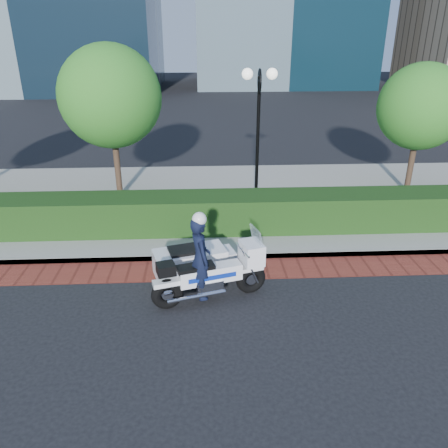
{
  "coord_description": "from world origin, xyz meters",
  "views": [
    {
      "loc": [
        -0.67,
        -7.72,
        5.25
      ],
      "look_at": [
        -0.18,
        1.97,
        1.0
      ],
      "focal_mm": 35.0,
      "sensor_mm": 36.0,
      "label": 1
    }
  ],
  "objects_px": {
    "lamppost": "(258,118)",
    "tree_c": "(421,107)",
    "police_motorcycle": "(200,264)",
    "tree_b": "(110,97)"
  },
  "relations": [
    {
      "from": "tree_b",
      "to": "tree_c",
      "type": "xyz_separation_m",
      "value": [
        10.0,
        -0.0,
        -0.39
      ]
    },
    {
      "from": "lamppost",
      "to": "tree_b",
      "type": "relative_size",
      "value": 0.86
    },
    {
      "from": "police_motorcycle",
      "to": "tree_c",
      "type": "bearing_deg",
      "value": 23.26
    },
    {
      "from": "lamppost",
      "to": "police_motorcycle",
      "type": "relative_size",
      "value": 1.65
    },
    {
      "from": "lamppost",
      "to": "tree_b",
      "type": "distance_m",
      "value": 4.71
    },
    {
      "from": "tree_c",
      "to": "police_motorcycle",
      "type": "height_order",
      "value": "tree_c"
    },
    {
      "from": "lamppost",
      "to": "tree_c",
      "type": "distance_m",
      "value": 5.65
    },
    {
      "from": "tree_c",
      "to": "police_motorcycle",
      "type": "distance_m",
      "value": 9.68
    },
    {
      "from": "tree_c",
      "to": "lamppost",
      "type": "bearing_deg",
      "value": -166.7
    },
    {
      "from": "police_motorcycle",
      "to": "tree_b",
      "type": "bearing_deg",
      "value": 98.53
    }
  ]
}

